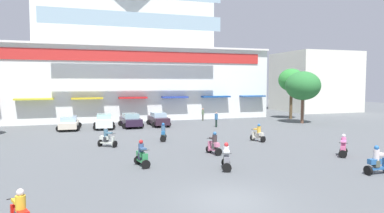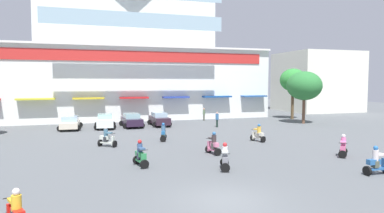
# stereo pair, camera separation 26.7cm
# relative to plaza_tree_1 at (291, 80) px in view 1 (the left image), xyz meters

# --- Properties ---
(ground_plane) EXTENTS (128.00, 128.00, 0.00)m
(ground_plane) POSITION_rel_plaza_tree_1_xyz_m (-21.21, -13.92, -5.25)
(ground_plane) COLOR #515559
(colonial_building) EXTENTS (38.45, 15.84, 20.17)m
(colonial_building) POSITION_rel_plaza_tree_1_xyz_m (-21.21, 8.86, 3.34)
(colonial_building) COLOR white
(colonial_building) RESTS_ON ground
(flank_building_right) EXTENTS (11.77, 10.92, 10.13)m
(flank_building_right) POSITION_rel_plaza_tree_1_xyz_m (11.75, 10.42, -0.19)
(flank_building_right) COLOR silver
(flank_building_right) RESTS_ON ground
(plaza_tree_1) EXTENTS (3.47, 3.48, 6.85)m
(plaza_tree_1) POSITION_rel_plaza_tree_1_xyz_m (0.00, 0.00, 0.00)
(plaza_tree_1) COLOR brown
(plaza_tree_1) RESTS_ON ground
(plaza_tree_3) EXTENTS (4.11, 4.29, 6.31)m
(plaza_tree_3) POSITION_rel_plaza_tree_1_xyz_m (-1.66, -4.84, -0.70)
(plaza_tree_3) COLOR brown
(plaza_tree_3) RESTS_ON ground
(parked_car_0) EXTENTS (2.50, 4.24, 1.41)m
(parked_car_0) POSITION_rel_plaza_tree_1_xyz_m (-28.44, -2.06, -4.53)
(parked_car_0) COLOR beige
(parked_car_0) RESTS_ON ground
(parked_car_1) EXTENTS (2.44, 4.06, 1.58)m
(parked_car_1) POSITION_rel_plaza_tree_1_xyz_m (-24.88, -2.25, -4.45)
(parked_car_1) COLOR silver
(parked_car_1) RESTS_ON ground
(parked_car_2) EXTENTS (2.55, 4.39, 1.52)m
(parked_car_2) POSITION_rel_plaza_tree_1_xyz_m (-21.99, -1.92, -4.48)
(parked_car_2) COLOR #281B2F
(parked_car_2) RESTS_ON ground
(parked_car_3) EXTENTS (2.33, 4.28, 1.54)m
(parked_car_3) POSITION_rel_plaza_tree_1_xyz_m (-18.83, -1.86, -4.47)
(parked_car_3) COLOR #2D1D29
(parked_car_3) RESTS_ON ground
(scooter_rider_0) EXTENTS (0.98, 1.50, 1.54)m
(scooter_rider_0) POSITION_rel_plaza_tree_1_xyz_m (-19.22, -22.15, -4.62)
(scooter_rider_0) COLOR black
(scooter_rider_0) RESTS_ON ground
(scooter_rider_1) EXTENTS (1.44, 0.53, 1.59)m
(scooter_rider_1) POSITION_rel_plaza_tree_1_xyz_m (-11.85, -25.62, -4.59)
(scooter_rider_1) COLOR black
(scooter_rider_1) RESTS_ON ground
(scooter_rider_2) EXTENTS (0.88, 1.54, 1.56)m
(scooter_rider_2) POSITION_rel_plaza_tree_1_xyz_m (-20.52, -11.76, -4.60)
(scooter_rider_2) COLOR black
(scooter_rider_2) RESTS_ON ground
(scooter_rider_3) EXTENTS (0.80, 1.47, 1.59)m
(scooter_rider_3) POSITION_rel_plaza_tree_1_xyz_m (-23.72, -20.01, -4.59)
(scooter_rider_3) COLOR black
(scooter_rider_3) RESTS_ON ground
(scooter_rider_5) EXTENTS (1.48, 1.27, 1.58)m
(scooter_rider_5) POSITION_rel_plaza_tree_1_xyz_m (-25.27, -13.13, -4.60)
(scooter_rider_5) COLOR black
(scooter_rider_5) RESTS_ON ground
(scooter_rider_6) EXTENTS (0.78, 1.38, 1.59)m
(scooter_rider_6) POSITION_rel_plaza_tree_1_xyz_m (-18.40, -18.14, -4.59)
(scooter_rider_6) COLOR black
(scooter_rider_6) RESTS_ON ground
(scooter_rider_7) EXTENTS (1.28, 1.30, 1.51)m
(scooter_rider_7) POSITION_rel_plaza_tree_1_xyz_m (-10.32, -21.39, -4.64)
(scooter_rider_7) COLOR black
(scooter_rider_7) RESTS_ON ground
(scooter_rider_8) EXTENTS (0.93, 1.40, 1.52)m
(scooter_rider_8) POSITION_rel_plaza_tree_1_xyz_m (-12.99, -14.52, -4.64)
(scooter_rider_8) COLOR black
(scooter_rider_8) RESTS_ON ground
(pedestrian_0) EXTENTS (0.43, 0.43, 1.64)m
(pedestrian_0) POSITION_rel_plaza_tree_1_xyz_m (-12.20, 1.56, -4.31)
(pedestrian_0) COLOR #424437
(pedestrian_0) RESTS_ON ground
(pedestrian_1) EXTENTS (0.45, 0.45, 1.69)m
(pedestrian_1) POSITION_rel_plaza_tree_1_xyz_m (-12.95, -4.98, -4.29)
(pedestrian_1) COLOR black
(pedestrian_1) RESTS_ON ground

